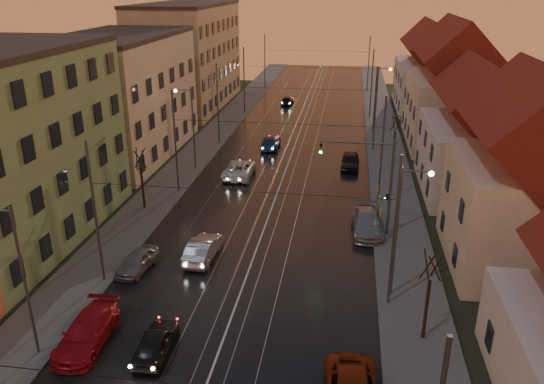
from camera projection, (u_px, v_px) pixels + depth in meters
The scene contains 41 objects.
road at pixel (295, 144), 60.03m from camera, with size 16.00×120.00×0.04m, color black.
sidewalk_left at pixel (210, 140), 61.36m from camera, with size 4.00×120.00×0.15m, color #4C4C4C.
sidewalk_right at pixel (385, 147), 58.66m from camera, with size 4.00×120.00×0.15m, color #4C4C4C.
tram_rail_0 at pixel (276, 143), 60.31m from camera, with size 0.06×120.00×0.03m, color gray.
tram_rail_1 at pixel (289, 143), 60.12m from camera, with size 0.06×120.00×0.03m, color gray.
tram_rail_2 at pixel (302, 144), 59.91m from camera, with size 0.06×120.00×0.03m, color gray.
tram_rail_3 at pixel (315, 145), 59.72m from camera, with size 0.06×120.00×0.03m, color gray.
apartment_left_1 at pixel (2, 150), 36.10m from camera, with size 10.00×18.00×13.00m, color #5E7F51.
apartment_left_2 at pixel (122, 98), 54.65m from camera, with size 10.00×20.00×12.00m, color #B6A38D.
apartment_left_3 at pixel (189, 57), 76.33m from camera, with size 10.00×24.00×14.00m, color #8E7C5C.
house_right_1 at pixel (528, 186), 32.75m from camera, with size 8.67×10.20×10.80m.
house_right_2 at pixel (480, 140), 44.99m from camera, with size 9.18×12.24×9.20m.
house_right_3 at pixel (452, 92), 58.34m from camera, with size 9.18×14.28×11.50m.
house_right_4 at pixel (431, 73), 75.15m from camera, with size 9.18×16.32×10.00m.
catenary_pole_l_1 at pixel (95, 215), 31.05m from camera, with size 0.16×0.16×9.00m, color #595B60.
catenary_pole_r_1 at pixel (394, 234), 28.73m from camera, with size 0.16×0.16×9.00m, color #595B60.
catenary_pole_l_2 at pixel (175, 143), 44.83m from camera, with size 0.16×0.16×9.00m, color #595B60.
catenary_pole_r_2 at pixel (382, 152), 42.50m from camera, with size 0.16×0.16×9.00m, color #595B60.
catenary_pole_l_3 at pixel (218, 104), 58.60m from camera, with size 0.16×0.16×9.00m, color #595B60.
catenary_pole_r_3 at pixel (375, 110), 56.28m from camera, with size 0.16×0.16×9.00m, color #595B60.
catenary_pole_l_4 at pixel (244, 81), 72.38m from camera, with size 0.16×0.16×9.00m, color #595B60.
catenary_pole_r_4 at pixel (372, 84), 70.06m from camera, with size 0.16×0.16×9.00m, color #595B60.
catenary_pole_l_5 at pixel (265, 62), 88.91m from camera, with size 0.16×0.16×9.00m, color #595B60.
catenary_pole_r_5 at pixel (369, 64), 86.59m from camera, with size 0.16×0.16×9.00m, color #595B60.
street_lamp_0 at pixel (16, 268), 24.54m from camera, with size 1.75×0.32×8.00m.
street_lamp_1 at pixel (403, 220), 29.43m from camera, with size 1.75×0.32×8.00m.
street_lamp_2 at pixel (190, 121), 50.26m from camera, with size 1.75×0.32×8.00m.
street_lamp_3 at pixel (378, 93), 62.50m from camera, with size 1.75×0.32×8.00m.
traffic_light_mast at pixel (377, 175), 37.04m from camera, with size 5.30×0.32×7.20m.
bare_tree_0 at pixel (142, 180), 42.12m from camera, with size 1.09×1.09×5.11m.
bare_tree_1 at pixel (428, 298), 26.50m from camera, with size 1.09×1.09×5.11m.
bare_tree_2 at pixel (394, 142), 52.19m from camera, with size 1.09×1.09×5.11m.
driving_car_0 at pixel (156, 342), 26.17m from camera, with size 1.57×3.89×1.33m, color black.
driving_car_1 at pixel (203, 249), 35.11m from camera, with size 1.56×4.48×1.48m, color gray.
driving_car_2 at pixel (239, 169), 49.92m from camera, with size 2.49×5.41×1.50m, color #B9B9B9.
driving_car_3 at pixel (271, 142), 58.34m from camera, with size 1.91×4.71×1.37m, color navy.
driving_car_4 at pixel (287, 101), 78.71m from camera, with size 1.55×3.85×1.31m, color black.
parked_left_2 at pixel (86, 332), 26.79m from camera, with size 2.02×4.98×1.44m, color #A8101C.
parked_left_3 at pixel (137, 261), 33.74m from camera, with size 1.52×3.77×1.28m, color gray.
parked_right_1 at pixel (367, 223), 38.80m from camera, with size 2.14×5.27×1.53m, color #96959A.
parked_right_2 at pixel (350, 161), 52.12m from camera, with size 1.73×4.31×1.47m, color black.
Camera 1 is at (5.78, -17.52, 17.28)m, focal length 35.00 mm.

